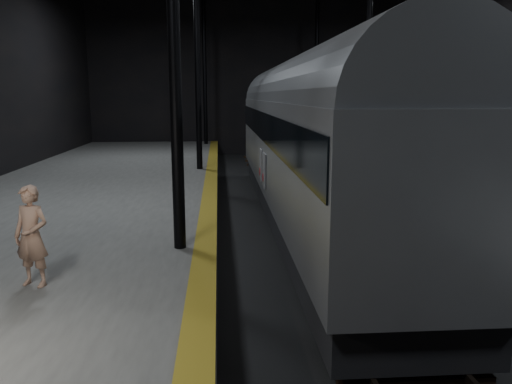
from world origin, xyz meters
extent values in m
plane|color=black|center=(0.00, 0.00, 0.00)|extent=(44.00, 44.00, 0.00)
cube|color=#50504E|center=(-7.50, 0.00, 0.50)|extent=(9.00, 43.80, 1.00)
cube|color=olive|center=(-3.25, 0.00, 1.00)|extent=(0.50, 43.80, 0.01)
cube|color=#3F3328|center=(-0.72, 0.00, 0.17)|extent=(0.08, 43.00, 0.14)
cube|color=#3F3328|center=(0.72, 0.00, 0.17)|extent=(0.08, 43.00, 0.14)
cube|color=black|center=(0.00, 0.00, 0.06)|extent=(2.40, 42.00, 0.12)
cylinder|color=black|center=(-3.80, -4.00, 6.00)|extent=(0.26, 0.26, 10.00)
cylinder|color=black|center=(-3.80, 8.00, 6.00)|extent=(0.26, 0.26, 10.00)
cylinder|color=black|center=(3.80, 8.00, 6.00)|extent=(0.26, 0.26, 10.00)
cylinder|color=black|center=(-3.80, 20.00, 6.00)|extent=(0.26, 0.26, 10.00)
cylinder|color=black|center=(3.80, 20.00, 6.00)|extent=(0.26, 0.26, 10.00)
cube|color=#97989E|center=(0.00, 1.77, 2.59)|extent=(2.95, 20.35, 3.05)
cube|color=black|center=(0.00, 1.77, 0.68)|extent=(2.70, 19.94, 0.86)
cube|color=black|center=(0.00, 1.77, 3.31)|extent=(3.01, 20.04, 0.92)
cylinder|color=slate|center=(0.00, 1.77, 4.12)|extent=(2.89, 20.14, 2.89)
cube|color=black|center=(0.00, -5.35, 0.31)|extent=(1.83, 2.24, 0.36)
cube|color=black|center=(0.00, 8.89, 0.31)|extent=(1.83, 2.24, 0.36)
cube|color=silver|center=(-1.51, 0.76, 1.98)|extent=(0.04, 0.76, 1.07)
cube|color=silver|center=(-1.51, 1.98, 1.98)|extent=(0.04, 0.76, 1.07)
cylinder|color=#A8141F|center=(-1.53, 0.94, 1.73)|extent=(0.03, 0.26, 0.26)
cylinder|color=#A8141F|center=(-1.53, 2.16, 1.73)|extent=(0.03, 0.26, 0.26)
imported|color=tan|center=(-6.18, -6.05, 1.89)|extent=(0.75, 0.61, 1.79)
camera|label=1|loc=(-2.92, -14.65, 4.29)|focal=35.00mm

